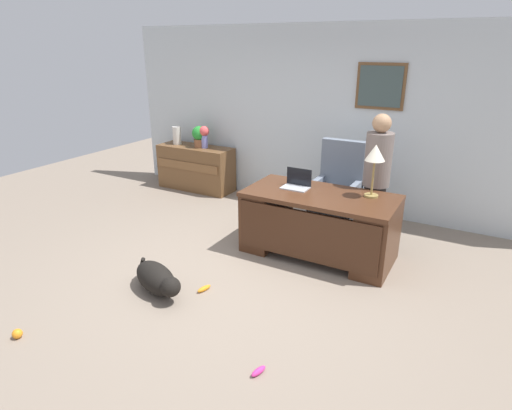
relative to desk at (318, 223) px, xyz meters
name	(u,v)px	position (x,y,z in m)	size (l,w,h in m)	color
ground_plane	(239,276)	(-0.55, -0.90, -0.42)	(12.00, 12.00, 0.00)	gray
back_wall	(329,119)	(-0.55, 1.70, 0.93)	(7.00, 0.16, 2.70)	silver
desk	(318,223)	(0.00, 0.00, 0.00)	(1.76, 0.87, 0.78)	#4C2B19
credenza	(196,168)	(-2.80, 1.35, -0.04)	(1.35, 0.50, 0.76)	brown
armchair	(338,191)	(-0.10, 0.97, 0.10)	(0.60, 0.59, 1.20)	slate
person_standing	(376,180)	(0.49, 0.61, 0.43)	(0.32, 0.32, 1.66)	#262323
dog_lying	(157,279)	(-1.12, -1.58, -0.27)	(0.76, 0.50, 0.30)	black
laptop	(297,183)	(-0.34, 0.11, 0.41)	(0.32, 0.22, 0.22)	#B2B5BA
desk_lamp	(375,156)	(0.54, 0.22, 0.83)	(0.22, 0.22, 0.60)	#9E8447
vase_with_flowers	(204,135)	(-2.60, 1.35, 0.56)	(0.17, 0.17, 0.37)	#7F84D5
vase_empty	(177,135)	(-3.19, 1.35, 0.49)	(0.15, 0.15, 0.31)	silver
potted_plant	(199,136)	(-2.70, 1.35, 0.54)	(0.24, 0.24, 0.36)	brown
dog_toy_ball	(17,334)	(-1.69, -2.75, -0.38)	(0.09, 0.09, 0.09)	orange
dog_toy_bone	(204,289)	(-0.72, -1.33, -0.40)	(0.17, 0.05, 0.05)	orange
dog_toy_plush	(258,371)	(0.35, -2.10, -0.40)	(0.15, 0.05, 0.05)	#D8338C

